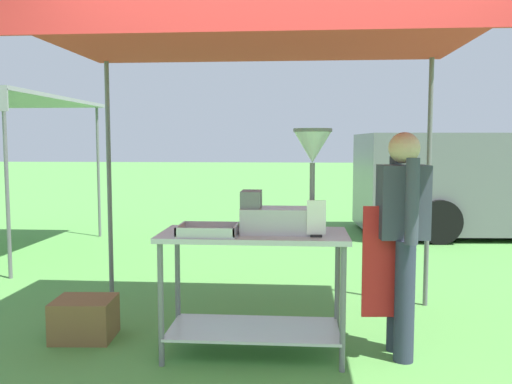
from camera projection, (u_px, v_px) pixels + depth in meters
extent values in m
plane|color=#519342|center=(295.00, 241.00, 8.55)|extent=(70.00, 70.00, 0.00)
cylinder|color=slate|center=(109.00, 182.00, 5.30)|extent=(0.04, 0.04, 2.31)
cylinder|color=slate|center=(428.00, 184.00, 5.06)|extent=(0.04, 0.04, 2.31)
cube|color=red|center=(255.00, 31.00, 3.91)|extent=(3.24, 2.54, 0.05)
cube|color=red|center=(235.00, 7.00, 2.67)|extent=(3.24, 0.02, 0.24)
cube|color=#B7B7BC|center=(254.00, 235.00, 3.89)|extent=(1.33, 0.62, 0.04)
cube|color=#B7B7BC|center=(254.00, 329.00, 3.95)|extent=(1.23, 0.57, 0.02)
cylinder|color=slate|center=(161.00, 305.00, 3.72)|extent=(0.04, 0.04, 0.86)
cylinder|color=slate|center=(343.00, 309.00, 3.62)|extent=(0.04, 0.04, 0.86)
cylinder|color=slate|center=(178.00, 285.00, 4.24)|extent=(0.04, 0.04, 0.86)
cylinder|color=slate|center=(337.00, 288.00, 4.14)|extent=(0.04, 0.04, 0.86)
cube|color=#B7B7BC|center=(208.00, 234.00, 3.79)|extent=(0.40, 0.32, 0.01)
cube|color=#B7B7BC|center=(204.00, 233.00, 3.63)|extent=(0.40, 0.01, 0.06)
cube|color=#B7B7BC|center=(212.00, 226.00, 3.94)|extent=(0.40, 0.01, 0.06)
cube|color=#B7B7BC|center=(180.00, 229.00, 3.80)|extent=(0.01, 0.32, 0.06)
cube|color=#B7B7BC|center=(236.00, 229.00, 3.77)|extent=(0.01, 0.32, 0.06)
torus|color=gold|center=(224.00, 234.00, 3.67)|extent=(0.10, 0.10, 0.02)
torus|color=gold|center=(187.00, 233.00, 3.72)|extent=(0.09, 0.09, 0.02)
torus|color=gold|center=(198.00, 232.00, 3.77)|extent=(0.10, 0.10, 0.02)
torus|color=gold|center=(226.00, 231.00, 3.79)|extent=(0.11, 0.11, 0.02)
torus|color=gold|center=(206.00, 231.00, 3.82)|extent=(0.08, 0.08, 0.02)
torus|color=gold|center=(199.00, 233.00, 3.70)|extent=(0.10, 0.10, 0.02)
torus|color=gold|center=(188.00, 231.00, 3.81)|extent=(0.08, 0.08, 0.02)
cube|color=#B7B7BC|center=(281.00, 220.00, 3.86)|extent=(0.56, 0.28, 0.18)
cube|color=slate|center=(251.00, 199.00, 3.86)|extent=(0.14, 0.22, 0.12)
cylinder|color=slate|center=(312.00, 186.00, 3.82)|extent=(0.04, 0.04, 0.32)
cone|color=#B7B7BC|center=(313.00, 147.00, 3.80)|extent=(0.26, 0.26, 0.22)
cylinder|color=slate|center=(313.00, 130.00, 3.79)|extent=(0.27, 0.27, 0.02)
cube|color=black|center=(316.00, 236.00, 3.71)|extent=(0.08, 0.05, 0.02)
cube|color=white|center=(316.00, 217.00, 3.69)|extent=(0.13, 0.02, 0.24)
cylinder|color=#2D3347|center=(405.00, 301.00, 3.80)|extent=(0.14, 0.14, 0.86)
cylinder|color=#2D3347|center=(397.00, 293.00, 4.00)|extent=(0.14, 0.14, 0.86)
cube|color=#383D4C|center=(403.00, 202.00, 3.84)|extent=(0.36, 0.25, 0.52)
cube|color=red|center=(385.00, 262.00, 3.88)|extent=(0.32, 0.05, 0.80)
cylinder|color=#383D4C|center=(412.00, 201.00, 3.62)|extent=(0.10, 0.10, 0.58)
cylinder|color=#383D4C|center=(395.00, 195.00, 4.06)|extent=(0.10, 0.10, 0.58)
sphere|color=#DBB28E|center=(404.00, 148.00, 3.81)|extent=(0.22, 0.22, 0.22)
cube|color=brown|center=(85.00, 319.00, 4.27)|extent=(0.48, 0.42, 0.32)
cylinder|color=black|center=(407.00, 207.00, 10.15)|extent=(0.69, 0.28, 0.68)
cylinder|color=black|center=(439.00, 222.00, 8.30)|extent=(0.69, 0.28, 0.68)
cylinder|color=slate|center=(7.00, 186.00, 6.09)|extent=(0.04, 0.04, 2.11)
cylinder|color=slate|center=(98.00, 173.00, 8.87)|extent=(0.04, 0.04, 2.11)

